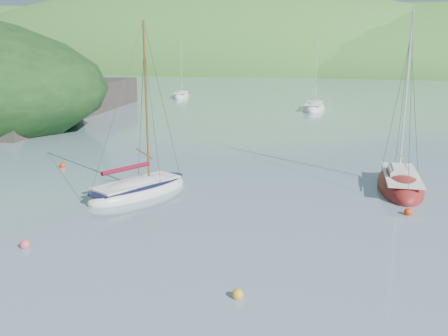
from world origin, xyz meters
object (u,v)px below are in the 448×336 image
(daysailer_white, at_px, (139,190))
(distant_sloop_a, at_px, (314,108))
(distant_sloop_c, at_px, (181,96))
(sloop_red, at_px, (400,185))

(daysailer_white, height_order, distant_sloop_a, distant_sloop_a)
(distant_sloop_a, height_order, distant_sloop_c, distant_sloop_a)
(daysailer_white, xyz_separation_m, distant_sloop_a, (3.92, 40.97, -0.04))
(sloop_red, height_order, distant_sloop_a, distant_sloop_a)
(sloop_red, xyz_separation_m, distant_sloop_a, (-9.94, 35.30, -0.02))
(daysailer_white, relative_size, sloop_red, 0.93)
(distant_sloop_a, relative_size, distant_sloop_c, 1.10)
(sloop_red, relative_size, distant_sloop_c, 1.08)
(distant_sloop_a, bearing_deg, distant_sloop_c, 152.59)
(sloop_red, height_order, distant_sloop_c, sloop_red)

